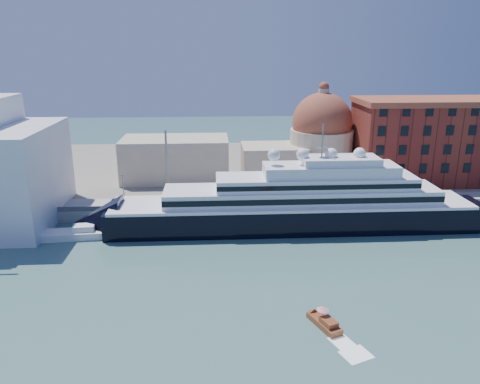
{
  "coord_description": "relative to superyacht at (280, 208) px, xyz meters",
  "views": [
    {
      "loc": [
        -9.24,
        -73.56,
        38.44
      ],
      "look_at": [
        -3.85,
        18.0,
        10.08
      ],
      "focal_mm": 35.0,
      "sensor_mm": 36.0,
      "label": 1
    }
  ],
  "objects": [
    {
      "name": "water_taxi",
      "position": [
        1.07,
        -38.83,
        -3.96
      ],
      "size": [
        4.24,
        6.54,
        2.95
      ],
      "rotation": [
        0.0,
        0.0,
        0.38
      ],
      "color": "maroon",
      "rests_on": "ground"
    },
    {
      "name": "service_barge",
      "position": [
        -43.93,
        -3.12,
        -3.81
      ],
      "size": [
        13.54,
        5.42,
        2.98
      ],
      "rotation": [
        0.0,
        0.0,
        0.08
      ],
      "color": "white",
      "rests_on": "ground"
    },
    {
      "name": "quay",
      "position": [
        -5.32,
        11.0,
        -3.42
      ],
      "size": [
        180.0,
        10.0,
        2.5
      ],
      "primitive_type": "cube",
      "color": "gray",
      "rests_on": "ground"
    },
    {
      "name": "land",
      "position": [
        -5.32,
        52.0,
        -3.67
      ],
      "size": [
        260.0,
        72.0,
        2.0
      ],
      "primitive_type": "cube",
      "color": "slate",
      "rests_on": "ground"
    },
    {
      "name": "church",
      "position": [
        1.07,
        34.72,
        6.24
      ],
      "size": [
        66.0,
        18.0,
        25.5
      ],
      "color": "beige",
      "rests_on": "land"
    },
    {
      "name": "lamp_posts",
      "position": [
        -17.98,
        9.27,
        5.17
      ],
      "size": [
        120.8,
        2.4,
        18.0
      ],
      "color": "slate",
      "rests_on": "quay"
    },
    {
      "name": "ground",
      "position": [
        -5.32,
        -23.0,
        -4.67
      ],
      "size": [
        400.0,
        400.0,
        0.0
      ],
      "primitive_type": "plane",
      "color": "#3B6664",
      "rests_on": "ground"
    },
    {
      "name": "superyacht",
      "position": [
        0.0,
        0.0,
        0.0
      ],
      "size": [
        90.5,
        12.55,
        27.05
      ],
      "color": "black",
      "rests_on": "ground"
    },
    {
      "name": "warehouse",
      "position": [
        46.68,
        29.0,
        9.12
      ],
      "size": [
        43.0,
        19.0,
        23.25
      ],
      "color": "maroon",
      "rests_on": "land"
    },
    {
      "name": "quay_fence",
      "position": [
        -5.32,
        6.5,
        -1.57
      ],
      "size": [
        180.0,
        0.1,
        1.2
      ],
      "primitive_type": "cube",
      "color": "slate",
      "rests_on": "quay"
    }
  ]
}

